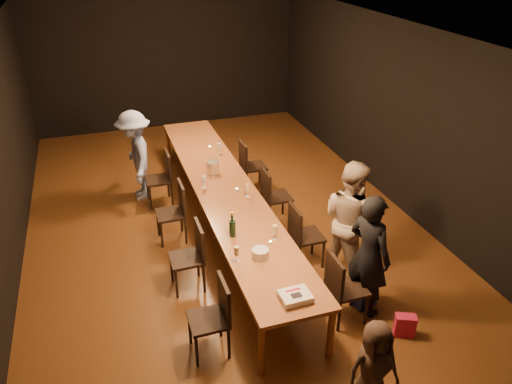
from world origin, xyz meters
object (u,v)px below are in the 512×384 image
object	(u,v)px
chair_left_0	(208,319)
chair_right_1	(307,235)
table	(225,191)
plate_stack	(260,253)
chair_right_2	(277,196)
chair_left_3	(158,179)
woman_birthday	(369,255)
birthday_cake	(295,297)
champagne_bottle	(232,224)
chair_left_2	(170,213)
chair_left_1	(186,258)
man_blue	(136,156)
ice_bucket	(213,168)
chair_right_3	(253,166)
chair_right_0	(347,288)
child	(373,369)
woman_tan	(350,219)

from	to	relation	value
chair_left_0	chair_right_1	bearing A→B (deg)	-54.78
table	plate_stack	bearing A→B (deg)	-91.98
chair_right_2	chair_left_3	distance (m)	2.08
woman_birthday	birthday_cake	distance (m)	1.18
champagne_bottle	chair_left_3	bearing A→B (deg)	103.38
chair_left_0	chair_left_3	xyz separation A→B (m)	(0.00, 3.60, 0.00)
table	chair_right_2	xyz separation A→B (m)	(0.85, 0.00, -0.24)
chair_left_0	birthday_cake	bearing A→B (deg)	-108.95
chair_right_1	chair_left_2	distance (m)	2.08
woman_birthday	champagne_bottle	distance (m)	1.72
chair_left_1	man_blue	world-z (taller)	man_blue
table	birthday_cake	xyz separation A→B (m)	(0.04, -2.71, 0.09)
woman_birthday	champagne_bottle	xyz separation A→B (m)	(-1.40, 0.99, 0.12)
chair_left_1	champagne_bottle	xyz separation A→B (m)	(0.60, -0.12, 0.46)
chair_right_2	chair_left_3	size ratio (longest dim) A/B	1.00
champagne_bottle	ice_bucket	xyz separation A→B (m)	(0.21, 1.85, -0.07)
table	man_blue	xyz separation A→B (m)	(-1.15, 1.55, 0.09)
table	chair_right_1	world-z (taller)	chair_right_1
chair_right_3	chair_left_0	bearing A→B (deg)	-25.28
chair_right_0	chair_left_0	world-z (taller)	same
chair_left_0	chair_left_3	bearing A→B (deg)	0.00
chair_left_1	woman_birthday	size ratio (longest dim) A/B	0.58
chair_left_2	man_blue	world-z (taller)	man_blue
man_blue	child	distance (m)	5.44
chair_left_3	champagne_bottle	distance (m)	2.63
plate_stack	chair_left_0	bearing A→B (deg)	-146.03
chair_right_0	child	world-z (taller)	child
chair_left_0	man_blue	world-z (taller)	man_blue
woman_birthday	plate_stack	world-z (taller)	woman_birthday
chair_right_3	table	bearing A→B (deg)	-35.31
child	plate_stack	size ratio (longest dim) A/B	5.33
woman_tan	chair_right_0	bearing A→B (deg)	132.38
table	ice_bucket	world-z (taller)	ice_bucket
ice_bucket	child	bearing A→B (deg)	-83.10
chair_right_1	chair_left_0	world-z (taller)	same
chair_right_2	champagne_bottle	bearing A→B (deg)	-39.93
chair_left_2	woman_tan	xyz separation A→B (m)	(2.16, -1.52, 0.37)
chair_left_1	woman_birthday	distance (m)	2.31
chair_left_0	birthday_cake	xyz separation A→B (m)	(0.89, -0.31, 0.32)
chair_right_2	woman_tan	size ratio (longest dim) A/B	0.56
child	chair_right_1	bearing A→B (deg)	82.80
child	champagne_bottle	bearing A→B (deg)	108.85
chair_left_2	ice_bucket	size ratio (longest dim) A/B	4.41
chair_left_2	plate_stack	xyz separation A→B (m)	(0.79, -1.87, 0.34)
chair_left_0	plate_stack	xyz separation A→B (m)	(0.79, 0.53, 0.34)
table	chair_left_3	size ratio (longest dim) A/B	6.45
woman_tan	birthday_cake	xyz separation A→B (m)	(-1.27, -1.18, -0.04)
chair_right_2	plate_stack	world-z (taller)	chair_right_2
chair_left_0	man_blue	bearing A→B (deg)	4.35
chair_right_2	man_blue	bearing A→B (deg)	-127.71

